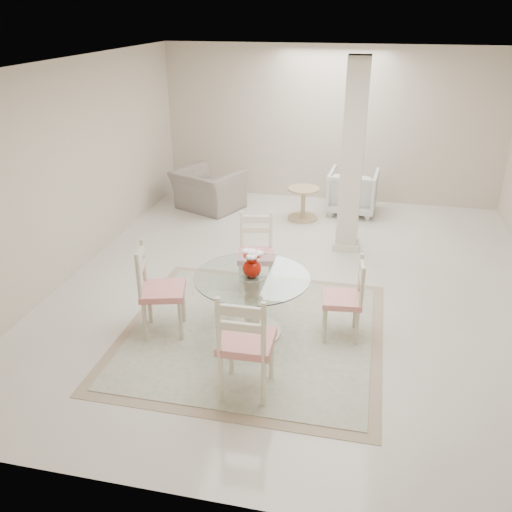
% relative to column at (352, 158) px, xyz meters
% --- Properties ---
extents(ground, '(7.00, 7.00, 0.00)m').
position_rel_column_xyz_m(ground, '(-0.50, -1.30, -1.35)').
color(ground, white).
rests_on(ground, ground).
extents(room_shell, '(6.02, 7.02, 2.71)m').
position_rel_column_xyz_m(room_shell, '(-0.50, -1.30, 0.51)').
color(room_shell, beige).
rests_on(room_shell, ground).
extents(column, '(0.30, 0.30, 2.70)m').
position_rel_column_xyz_m(column, '(0.00, 0.00, 0.00)').
color(column, beige).
rests_on(column, ground).
extents(area_rug, '(2.81, 2.81, 0.02)m').
position_rel_column_xyz_m(area_rug, '(-0.85, -2.58, -1.34)').
color(area_rug, tan).
rests_on(area_rug, ground).
extents(dining_table, '(1.22, 1.22, 0.70)m').
position_rel_column_xyz_m(dining_table, '(-0.85, -2.58, -0.99)').
color(dining_table, beige).
rests_on(dining_table, ground).
extents(red_vase, '(0.23, 0.22, 0.30)m').
position_rel_column_xyz_m(red_vase, '(-0.84, -2.58, -0.50)').
color(red_vase, '#AC1205').
rests_on(red_vase, dining_table).
extents(dining_chair_east, '(0.44, 0.44, 1.01)m').
position_rel_column_xyz_m(dining_chair_east, '(0.16, -2.41, -0.82)').
color(dining_chair_east, beige).
rests_on(dining_chair_east, ground).
extents(dining_chair_north, '(0.52, 0.52, 1.10)m').
position_rel_column_xyz_m(dining_chair_north, '(-1.02, -1.57, -0.77)').
color(dining_chair_north, '#F6EDCA').
rests_on(dining_chair_north, ground).
extents(dining_chair_west, '(0.56, 0.56, 1.13)m').
position_rel_column_xyz_m(dining_chair_west, '(-1.85, -2.76, -0.75)').
color(dining_chair_west, beige).
rests_on(dining_chair_west, ground).
extents(dining_chair_south, '(0.48, 0.49, 1.19)m').
position_rel_column_xyz_m(dining_chair_south, '(-0.68, -3.59, -0.72)').
color(dining_chair_south, '#EDE6C2').
rests_on(dining_chair_south, ground).
extents(recliner_taupe, '(1.35, 1.28, 0.69)m').
position_rel_column_xyz_m(recliner_taupe, '(-2.48, 1.18, -1.00)').
color(recliner_taupe, gray).
rests_on(recliner_taupe, ground).
extents(armchair_white, '(0.85, 0.87, 0.75)m').
position_rel_column_xyz_m(armchair_white, '(-0.01, 1.55, -0.98)').
color(armchair_white, white).
rests_on(armchair_white, ground).
extents(side_table, '(0.52, 0.52, 0.54)m').
position_rel_column_xyz_m(side_table, '(-0.79, 1.04, -1.10)').
color(side_table, '#D1B480').
rests_on(side_table, ground).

